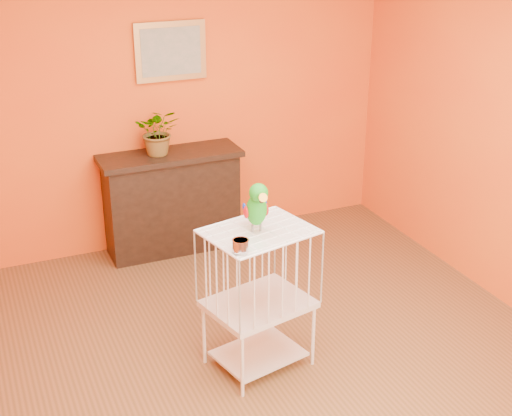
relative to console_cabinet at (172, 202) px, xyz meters
name	(u,v)px	position (x,y,z in m)	size (l,w,h in m)	color
ground	(279,369)	(0.11, -2.03, -0.46)	(4.50, 4.50, 0.00)	brown
room_shell	(283,146)	(0.11, -2.03, 1.12)	(4.50, 4.50, 4.50)	#DB5A14
console_cabinet	(172,202)	(0.00, 0.00, 0.00)	(1.23, 0.44, 0.92)	black
potted_plant	(160,138)	(-0.09, -0.04, 0.62)	(0.37, 0.41, 0.32)	#26722D
framed_picture	(171,51)	(0.11, 0.18, 1.29)	(0.62, 0.04, 0.50)	#AA7A3C
birdcage	(259,297)	(0.00, -1.92, 0.06)	(0.74, 0.63, 1.00)	silver
feed_cup	(241,245)	(-0.21, -2.15, 0.59)	(0.10, 0.10, 0.07)	silver
parrot	(257,206)	(-0.01, -1.92, 0.71)	(0.17, 0.30, 0.34)	#59544C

